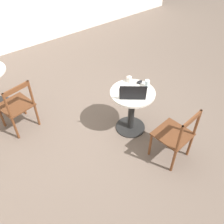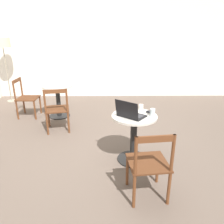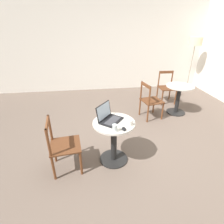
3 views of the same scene
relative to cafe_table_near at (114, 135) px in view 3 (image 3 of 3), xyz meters
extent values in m
plane|color=#66564C|center=(0.31, 0.38, -0.48)|extent=(16.00, 16.00, 0.00)
cube|color=white|center=(0.31, 3.61, 0.87)|extent=(9.40, 0.06, 2.70)
cylinder|color=black|center=(0.00, 0.00, -0.47)|extent=(0.47, 0.47, 0.02)
cylinder|color=black|center=(0.00, 0.00, -0.13)|extent=(0.10, 0.10, 0.67)
cylinder|color=silver|center=(0.00, 0.00, 0.22)|extent=(0.65, 0.65, 0.03)
cylinder|color=black|center=(1.84, 1.51, -0.47)|extent=(0.47, 0.47, 0.02)
cylinder|color=black|center=(1.84, 1.51, -0.13)|extent=(0.10, 0.10, 0.67)
cylinder|color=silver|center=(1.84, 1.51, 0.22)|extent=(0.65, 0.65, 0.03)
cylinder|color=brown|center=(-0.57, 0.13, -0.27)|extent=(0.04, 0.04, 0.42)
cylinder|color=brown|center=(-0.53, -0.26, -0.27)|extent=(0.04, 0.04, 0.42)
cylinder|color=brown|center=(-0.96, 0.08, -0.27)|extent=(0.04, 0.04, 0.42)
cylinder|color=brown|center=(-0.91, -0.30, -0.27)|extent=(0.04, 0.04, 0.42)
cube|color=#562F1A|center=(-0.74, -0.09, -0.05)|extent=(0.49, 0.49, 0.02)
cylinder|color=brown|center=(-0.96, 0.08, 0.17)|extent=(0.04, 0.04, 0.42)
cylinder|color=brown|center=(-0.91, -0.30, 0.17)|extent=(0.04, 0.04, 0.42)
cube|color=brown|center=(-0.93, -0.11, 0.35)|extent=(0.07, 0.42, 0.07)
cylinder|color=brown|center=(1.25, 1.59, -0.27)|extent=(0.04, 0.04, 0.42)
cylinder|color=brown|center=(1.33, 1.21, -0.27)|extent=(0.04, 0.04, 0.42)
cylinder|color=brown|center=(0.87, 1.51, -0.27)|extent=(0.04, 0.04, 0.42)
cylinder|color=brown|center=(0.95, 1.13, -0.27)|extent=(0.04, 0.04, 0.42)
cube|color=#562F1A|center=(1.10, 1.36, -0.05)|extent=(0.52, 0.52, 0.02)
cylinder|color=brown|center=(0.87, 1.51, 0.17)|extent=(0.04, 0.04, 0.42)
cylinder|color=brown|center=(0.95, 1.13, 0.17)|extent=(0.04, 0.04, 0.42)
cube|color=brown|center=(0.91, 1.32, 0.35)|extent=(0.11, 0.41, 0.07)
cylinder|color=brown|center=(2.03, 1.99, -0.27)|extent=(0.04, 0.04, 0.42)
cylinder|color=brown|center=(1.64, 1.99, -0.27)|extent=(0.04, 0.04, 0.42)
cylinder|color=brown|center=(2.04, 2.38, -0.27)|extent=(0.04, 0.04, 0.42)
cylinder|color=brown|center=(1.65, 2.38, -0.27)|extent=(0.04, 0.04, 0.42)
cube|color=#562F1A|center=(1.84, 2.18, -0.05)|extent=(0.44, 0.44, 0.02)
cylinder|color=brown|center=(2.04, 2.38, 0.17)|extent=(0.04, 0.04, 0.42)
cylinder|color=brown|center=(1.65, 2.38, 0.17)|extent=(0.04, 0.04, 0.42)
cube|color=brown|center=(1.84, 2.38, 0.35)|extent=(0.42, 0.03, 0.07)
cylinder|color=#9E937F|center=(2.99, 3.10, -0.47)|extent=(0.25, 0.25, 0.02)
cylinder|color=#9E937F|center=(2.99, 3.10, 0.26)|extent=(0.02, 0.02, 1.45)
cylinder|color=beige|center=(2.99, 3.10, 1.09)|extent=(0.39, 0.39, 0.24)
cube|color=black|center=(-0.03, 0.04, 0.25)|extent=(0.41, 0.43, 0.02)
cube|color=#38383D|center=(-0.02, 0.02, 0.26)|extent=(0.29, 0.32, 0.00)
cube|color=black|center=(-0.14, 0.12, 0.38)|extent=(0.26, 0.31, 0.24)
cube|color=#9EB2C6|center=(-0.14, 0.12, 0.38)|extent=(0.23, 0.28, 0.21)
ellipsoid|color=black|center=(0.11, -0.23, 0.26)|extent=(0.06, 0.10, 0.03)
cylinder|color=silver|center=(0.22, -0.12, 0.28)|extent=(0.07, 0.07, 0.09)
torus|color=silver|center=(0.27, -0.12, 0.29)|extent=(0.05, 0.01, 0.05)
cylinder|color=silver|center=(-0.02, -0.25, 0.29)|extent=(0.07, 0.07, 0.11)
camera|label=1|loc=(-2.04, 1.92, 2.42)|focal=40.00mm
camera|label=2|loc=(-2.86, 0.34, 1.35)|focal=35.00mm
camera|label=3|loc=(-0.34, -2.25, 1.57)|focal=28.00mm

